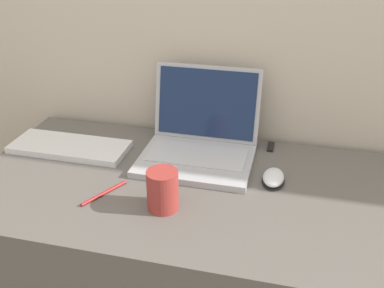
# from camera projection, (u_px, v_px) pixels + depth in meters

# --- Properties ---
(desk) EXTENTS (1.30, 0.65, 0.72)m
(desk) POSITION_uv_depth(u_px,v_px,m) (199.00, 282.00, 1.42)
(desk) COLOR #5B5651
(desk) RESTS_ON ground_plane
(laptop) EXTENTS (0.34, 0.31, 0.25)m
(laptop) POSITION_uv_depth(u_px,v_px,m) (200.00, 140.00, 1.38)
(laptop) COLOR #ADADB2
(laptop) RESTS_ON desk
(drink_cup) EXTENTS (0.08, 0.08, 0.11)m
(drink_cup) POSITION_uv_depth(u_px,v_px,m) (163.00, 189.00, 1.13)
(drink_cup) COLOR #9E332D
(drink_cup) RESTS_ON desk
(computer_mouse) EXTENTS (0.06, 0.10, 0.03)m
(computer_mouse) POSITION_uv_depth(u_px,v_px,m) (273.00, 178.00, 1.26)
(computer_mouse) COLOR black
(computer_mouse) RESTS_ON desk
(external_keyboard) EXTENTS (0.37, 0.15, 0.02)m
(external_keyboard) POSITION_uv_depth(u_px,v_px,m) (70.00, 147.00, 1.44)
(external_keyboard) COLOR silver
(external_keyboard) RESTS_ON desk
(usb_stick) EXTENTS (0.02, 0.06, 0.01)m
(usb_stick) POSITION_uv_depth(u_px,v_px,m) (271.00, 147.00, 1.45)
(usb_stick) COLOR black
(usb_stick) RESTS_ON desk
(pen) EXTENTS (0.08, 0.14, 0.01)m
(pen) POSITION_uv_depth(u_px,v_px,m) (104.00, 193.00, 1.21)
(pen) COLOR #A51E1E
(pen) RESTS_ON desk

